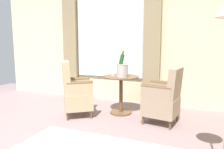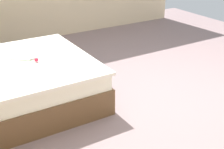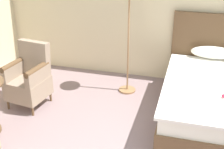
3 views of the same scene
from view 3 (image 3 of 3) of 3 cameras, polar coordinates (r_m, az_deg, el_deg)
armchair_by_window at (r=4.89m, az=-14.92°, el=-0.68°), size 0.61×0.64×0.98m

